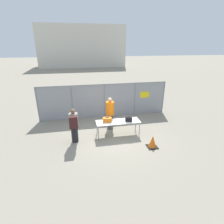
{
  "coord_description": "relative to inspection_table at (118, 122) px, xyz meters",
  "views": [
    {
      "loc": [
        -1.61,
        -7.79,
        4.38
      ],
      "look_at": [
        0.08,
        0.57,
        1.05
      ],
      "focal_mm": 28.0,
      "sensor_mm": 36.0,
      "label": 1
    }
  ],
  "objects": [
    {
      "name": "fence_section",
      "position": [
        -0.25,
        2.56,
        0.4
      ],
      "size": [
        8.03,
        0.07,
        2.13
      ],
      "color": "gray",
      "rests_on": "ground_plane"
    },
    {
      "name": "suitcase_orange",
      "position": [
        -0.54,
        0.06,
        0.16
      ],
      "size": [
        0.44,
        0.3,
        0.24
      ],
      "color": "orange",
      "rests_on": "inspection_table"
    },
    {
      "name": "ground_plane",
      "position": [
        -0.27,
        0.03,
        -0.71
      ],
      "size": [
        120.0,
        120.0,
        0.0
      ],
      "primitive_type": "plane",
      "color": "gray"
    },
    {
      "name": "inspection_table",
      "position": [
        0.0,
        0.0,
        0.0
      ],
      "size": [
        2.2,
        0.72,
        0.76
      ],
      "color": "silver",
      "rests_on": "ground_plane"
    },
    {
      "name": "traveler_hooded",
      "position": [
        -2.16,
        -0.3,
        0.21
      ],
      "size": [
        0.41,
        0.64,
        1.67
      ],
      "rotation": [
        0.0,
        0.0,
        0.34
      ],
      "color": "black",
      "rests_on": "ground_plane"
    },
    {
      "name": "security_worker_near",
      "position": [
        -0.26,
        0.8,
        0.21
      ],
      "size": [
        0.44,
        0.44,
        1.78
      ],
      "rotation": [
        0.0,
        0.0,
        3.48
      ],
      "color": "#4C4C51",
      "rests_on": "ground_plane"
    },
    {
      "name": "suitcase_black",
      "position": [
        0.52,
        -0.08,
        0.18
      ],
      "size": [
        0.35,
        0.26,
        0.27
      ],
      "color": "black",
      "rests_on": "inspection_table"
    },
    {
      "name": "traffic_cone",
      "position": [
        1.27,
        -1.43,
        -0.44
      ],
      "size": [
        0.46,
        0.46,
        0.57
      ],
      "color": "black",
      "rests_on": "ground_plane"
    },
    {
      "name": "distant_hangar",
      "position": [
        -0.36,
        31.46,
        3.21
      ],
      "size": [
        16.65,
        8.22,
        7.83
      ],
      "color": "beige",
      "rests_on": "ground_plane"
    },
    {
      "name": "utility_trailer",
      "position": [
        0.39,
        4.23,
        -0.3
      ],
      "size": [
        3.77,
        2.05,
        0.68
      ],
      "color": "silver",
      "rests_on": "ground_plane"
    }
  ]
}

